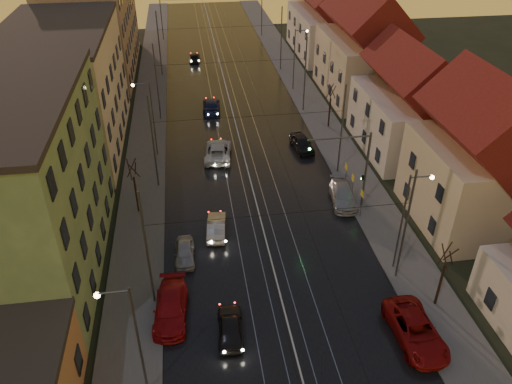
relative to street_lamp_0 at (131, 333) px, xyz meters
name	(u,v)px	position (x,y,z in m)	size (l,w,h in m)	color
road	(232,111)	(9.10, 38.00, -4.87)	(16.00, 120.00, 0.04)	black
sidewalk_left	(149,116)	(-0.90, 38.00, -4.81)	(4.00, 120.00, 0.15)	#4C4C4C
sidewalk_right	(312,106)	(19.10, 38.00, -4.81)	(4.00, 120.00, 0.15)	#4C4C4C
tram_rail_0	(214,112)	(6.90, 38.00, -4.83)	(0.06, 120.00, 0.03)	gray
tram_rail_1	(226,112)	(8.33, 38.00, -4.83)	(0.06, 120.00, 0.03)	gray
tram_rail_2	(239,111)	(9.87, 38.00, -4.83)	(0.06, 120.00, 0.03)	gray
tram_rail_3	(250,110)	(11.30, 38.00, -4.83)	(0.06, 120.00, 0.03)	gray
apartment_left_1	(12,193)	(-8.40, 12.00, 1.61)	(10.00, 18.00, 13.00)	#5D8152
apartment_left_2	(65,91)	(-8.40, 32.00, 1.11)	(10.00, 20.00, 12.00)	beige
apartment_left_3	(93,21)	(-8.40, 56.00, 2.11)	(10.00, 24.00, 14.00)	#8F765C
house_right_1	(479,163)	(26.10, 13.00, 0.56)	(8.67, 10.20, 10.80)	beige
house_right_2	(411,107)	(26.10, 26.00, -0.24)	(9.18, 12.24, 9.20)	beige
house_right_3	(364,51)	(26.10, 41.00, 0.92)	(9.18, 14.28, 11.50)	beige
house_right_4	(326,21)	(26.10, 59.00, 0.16)	(9.18, 16.32, 10.00)	beige
catenary_pole_l_1	(147,251)	(0.50, 7.00, -0.39)	(0.16, 0.16, 9.00)	#595B60
catenary_pole_r_1	(405,227)	(17.70, 7.00, -0.39)	(0.16, 0.16, 9.00)	#595B60
catenary_pole_l_2	(153,143)	(0.50, 22.00, -0.39)	(0.16, 0.16, 9.00)	#595B60
catenary_pole_r_2	(342,131)	(17.70, 22.00, -0.39)	(0.16, 0.16, 9.00)	#595B60
catenary_pole_l_3	(157,83)	(0.50, 37.00, -0.39)	(0.16, 0.16, 9.00)	#595B60
catenary_pole_r_3	(305,75)	(17.70, 37.00, -0.39)	(0.16, 0.16, 9.00)	#595B60
catenary_pole_l_4	(159,44)	(0.50, 52.00, -0.39)	(0.16, 0.16, 9.00)	#595B60
catenary_pole_r_4	(281,39)	(17.70, 52.00, -0.39)	(0.16, 0.16, 9.00)	#595B60
catenary_pole_l_5	(161,13)	(0.50, 70.00, -0.39)	(0.16, 0.16, 9.00)	#595B60
catenary_pole_r_5	(262,10)	(17.70, 70.00, -0.39)	(0.16, 0.16, 9.00)	#595B60
street_lamp_0	(131,333)	(0.00, 0.00, 0.00)	(1.75, 0.32, 8.00)	#595B60
street_lamp_1	(408,214)	(18.21, 8.00, 0.00)	(1.75, 0.32, 8.00)	#595B60
street_lamp_2	(149,112)	(0.00, 28.00, 0.00)	(1.75, 0.32, 8.00)	#595B60
street_lamp_3	(297,54)	(18.21, 44.00, 0.00)	(1.75, 0.32, 8.00)	#595B60
traffic_light_mast	(356,162)	(17.10, 16.00, -0.29)	(5.30, 0.32, 7.20)	#595B60
bare_tree_0	(135,188)	(-1.09, 18.00, -2.40)	(1.09, 1.09, 5.11)	black
bare_tree_1	(442,277)	(19.31, 4.00, -2.40)	(1.09, 1.09, 5.11)	black
bare_tree_2	(330,107)	(19.51, 32.00, -2.40)	(1.09, 1.09, 5.11)	black
driving_car_0	(230,326)	(5.34, 3.48, -4.21)	(1.59, 3.95, 1.35)	black
driving_car_1	(216,226)	(5.30, 14.06, -4.21)	(1.43, 4.09, 1.35)	#A1A2A7
driving_car_2	(218,151)	(6.47, 26.70, -4.12)	(2.55, 5.54, 1.54)	silver
driving_car_3	(211,105)	(6.60, 38.51, -4.15)	(2.06, 5.06, 1.47)	#171E46
driving_car_4	(194,57)	(5.36, 57.69, -4.23)	(1.54, 3.83, 1.30)	black
parked_left_2	(171,308)	(1.65, 5.57, -4.13)	(2.11, 5.19, 1.51)	maroon
parked_left_3	(185,252)	(2.68, 11.26, -4.27)	(1.46, 3.64, 1.24)	#A1A0A6
parked_right_0	(416,330)	(16.70, 1.42, -4.11)	(2.57, 5.57, 1.55)	maroon
parked_right_1	(343,195)	(16.70, 16.97, -4.17)	(2.00, 4.93, 1.43)	#A9AAAF
parked_right_2	(302,143)	(15.30, 27.17, -4.15)	(1.74, 4.32, 1.47)	black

